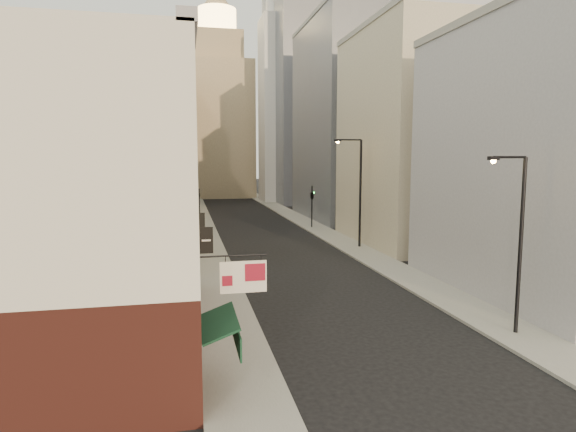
{
  "coord_description": "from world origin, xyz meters",
  "views": [
    {
      "loc": [
        -8.37,
        -12.96,
        8.16
      ],
      "look_at": [
        -1.84,
        17.47,
        4.43
      ],
      "focal_mm": 30.0,
      "sensor_mm": 36.0,
      "label": 1
    }
  ],
  "objects_px": {
    "streetlamp_mid": "(358,187)",
    "traffic_light_left": "(199,202)",
    "clock_tower": "(219,114)",
    "white_tower": "(282,103)",
    "traffic_light_right": "(312,195)",
    "streetlamp_near": "(517,235)"
  },
  "relations": [
    {
      "from": "clock_tower",
      "to": "white_tower",
      "type": "distance_m",
      "value": 17.83
    },
    {
      "from": "streetlamp_mid",
      "to": "traffic_light_right",
      "type": "distance_m",
      "value": 13.14
    },
    {
      "from": "clock_tower",
      "to": "streetlamp_near",
      "type": "xyz_separation_m",
      "value": [
        7.26,
        -86.18,
        -12.91
      ]
    },
    {
      "from": "streetlamp_mid",
      "to": "traffic_light_left",
      "type": "distance_m",
      "value": 17.55
    },
    {
      "from": "clock_tower",
      "to": "white_tower",
      "type": "xyz_separation_m",
      "value": [
        11.0,
        -14.0,
        0.97
      ]
    },
    {
      "from": "traffic_light_left",
      "to": "white_tower",
      "type": "bearing_deg",
      "value": -136.72
    },
    {
      "from": "traffic_light_left",
      "to": "traffic_light_right",
      "type": "relative_size",
      "value": 1.0
    },
    {
      "from": "white_tower",
      "to": "traffic_light_left",
      "type": "relative_size",
      "value": 8.3
    },
    {
      "from": "white_tower",
      "to": "traffic_light_right",
      "type": "relative_size",
      "value": 8.3
    },
    {
      "from": "streetlamp_near",
      "to": "streetlamp_mid",
      "type": "height_order",
      "value": "streetlamp_mid"
    },
    {
      "from": "clock_tower",
      "to": "traffic_light_left",
      "type": "xyz_separation_m",
      "value": [
        -5.95,
        -53.26,
        -14.03
      ]
    },
    {
      "from": "traffic_light_left",
      "to": "streetlamp_mid",
      "type": "bearing_deg",
      "value": 119.18
    },
    {
      "from": "white_tower",
      "to": "streetlamp_mid",
      "type": "height_order",
      "value": "white_tower"
    },
    {
      "from": "clock_tower",
      "to": "white_tower",
      "type": "bearing_deg",
      "value": -51.84
    },
    {
      "from": "streetlamp_near",
      "to": "streetlamp_mid",
      "type": "relative_size",
      "value": 0.84
    },
    {
      "from": "clock_tower",
      "to": "white_tower",
      "type": "height_order",
      "value": "clock_tower"
    },
    {
      "from": "streetlamp_near",
      "to": "traffic_light_left",
      "type": "relative_size",
      "value": 1.65
    },
    {
      "from": "streetlamp_near",
      "to": "traffic_light_left",
      "type": "bearing_deg",
      "value": 103.06
    },
    {
      "from": "streetlamp_mid",
      "to": "traffic_light_left",
      "type": "xyz_separation_m",
      "value": [
        -13.83,
        10.6,
        -2.04
      ]
    },
    {
      "from": "white_tower",
      "to": "traffic_light_left",
      "type": "xyz_separation_m",
      "value": [
        -16.95,
        -39.26,
        -15.0
      ]
    },
    {
      "from": "white_tower",
      "to": "streetlamp_near",
      "type": "bearing_deg",
      "value": -92.97
    },
    {
      "from": "traffic_light_left",
      "to": "traffic_light_right",
      "type": "height_order",
      "value": "same"
    }
  ]
}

